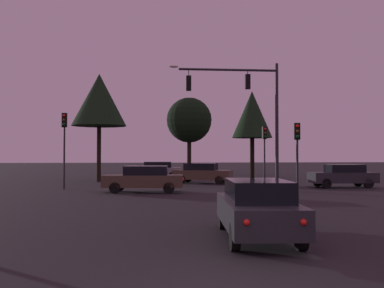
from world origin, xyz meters
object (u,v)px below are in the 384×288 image
at_px(traffic_light_corner_left, 265,143).
at_px(traffic_light_median, 297,144).
at_px(car_far_lane, 202,173).
at_px(car_nearside_lane, 257,208).
at_px(car_crossing_left, 343,175).
at_px(tree_behind_sign, 189,120).
at_px(traffic_light_corner_right, 64,136).
at_px(car_crossing_right, 144,178).
at_px(car_parked_lot, 157,170).
at_px(traffic_signal_mast_arm, 248,102).
at_px(tree_center_horizon, 252,115).
at_px(tree_left_far, 99,100).

xyz_separation_m(traffic_light_corner_left, traffic_light_median, (-0.56, -8.35, -0.23)).
bearing_deg(car_far_lane, car_nearside_lane, -93.68).
xyz_separation_m(traffic_light_median, car_crossing_left, (4.89, 4.91, -1.96)).
relative_size(traffic_light_median, tree_behind_sign, 0.44).
bearing_deg(traffic_light_corner_right, traffic_light_median, -22.26).
xyz_separation_m(car_crossing_left, car_far_lane, (-8.71, 5.01, 0.00)).
bearing_deg(car_far_lane, car_crossing_right, -120.77).
distance_m(car_parked_lot, tree_behind_sign, 12.56).
bearing_deg(traffic_light_corner_left, traffic_signal_mast_arm, -115.67).
height_order(car_nearside_lane, car_crossing_right, same).
relative_size(tree_behind_sign, tree_center_horizon, 1.07).
height_order(traffic_light_corner_right, car_nearside_lane, traffic_light_corner_right).
relative_size(car_crossing_left, car_far_lane, 0.93).
bearing_deg(car_nearside_lane, car_crossing_left, 58.14).
bearing_deg(car_crossing_left, car_nearside_lane, -121.86).
bearing_deg(tree_behind_sign, car_parked_lot, -110.65).
bearing_deg(car_far_lane, traffic_light_corner_right, -154.09).
height_order(traffic_light_median, car_crossing_right, traffic_light_median).
height_order(car_nearside_lane, tree_left_far, tree_left_far).
distance_m(traffic_light_corner_right, traffic_light_median, 14.24).
distance_m(traffic_light_corner_right, car_nearside_lane, 18.67).
distance_m(traffic_light_corner_left, car_nearside_lane, 20.58).
relative_size(traffic_signal_mast_arm, car_crossing_right, 1.64).
bearing_deg(car_parked_lot, traffic_light_corner_right, -118.45).
bearing_deg(tree_center_horizon, car_far_lane, -127.54).
bearing_deg(tree_left_far, car_crossing_left, -25.10).
distance_m(traffic_light_median, car_parked_lot, 18.15).
xyz_separation_m(car_nearside_lane, car_crossing_left, (10.07, 16.20, -0.00)).
bearing_deg(car_crossing_left, traffic_light_corner_left, 141.57).
height_order(traffic_light_corner_right, traffic_light_median, traffic_light_corner_right).
height_order(traffic_light_median, car_nearside_lane, traffic_light_median).
bearing_deg(traffic_signal_mast_arm, car_crossing_left, 14.35).
bearing_deg(car_crossing_left, tree_center_horizon, 103.49).
height_order(car_parked_lot, tree_behind_sign, tree_behind_sign).
xyz_separation_m(car_crossing_left, tree_center_horizon, (-2.99, 12.45, 5.14)).
bearing_deg(traffic_light_corner_right, car_crossing_left, -1.50).
distance_m(traffic_light_corner_left, traffic_light_corner_right, 14.04).
bearing_deg(tree_behind_sign, car_crossing_right, -101.66).
xyz_separation_m(traffic_signal_mast_arm, car_crossing_right, (-6.23, -0.54, -4.58)).
relative_size(car_nearside_lane, tree_center_horizon, 0.55).
relative_size(car_parked_lot, tree_center_horizon, 0.56).
bearing_deg(car_parked_lot, tree_center_horizon, 4.95).
bearing_deg(car_parked_lot, traffic_light_corner_left, -47.12).
height_order(traffic_signal_mast_arm, car_parked_lot, traffic_signal_mast_arm).
height_order(tree_behind_sign, tree_left_far, tree_behind_sign).
distance_m(traffic_signal_mast_arm, tree_center_horizon, 14.72).
xyz_separation_m(traffic_light_corner_left, car_nearside_lane, (-5.74, -19.64, -2.19)).
height_order(traffic_signal_mast_arm, traffic_light_median, traffic_signal_mast_arm).
bearing_deg(traffic_light_corner_left, traffic_light_corner_right, -167.82).
distance_m(traffic_light_median, tree_behind_sign, 27.60).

